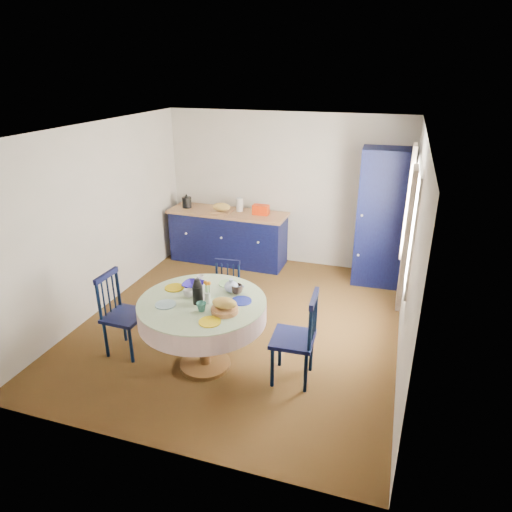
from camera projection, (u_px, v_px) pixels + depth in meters
The scene contains 17 objects.
floor at pixel (241, 323), 6.04m from camera, with size 4.50×4.50×0.00m, color black.
ceiling at pixel (238, 129), 5.07m from camera, with size 4.50×4.50×0.00m, color white.
wall_back at pixel (285, 190), 7.53m from camera, with size 4.00×0.02×2.50m, color beige.
wall_left at pixel (99, 219), 6.12m from camera, with size 0.02×4.50×2.50m, color beige.
wall_right at pixel (411, 253), 5.00m from camera, with size 0.02×4.50×2.50m, color beige.
window at pixel (410, 221), 5.17m from camera, with size 0.10×1.74×1.45m.
kitchen_counter at pixel (228, 236), 7.78m from camera, with size 2.02×0.67×1.14m.
pantry_cabinet at pixel (382, 218), 6.82m from camera, with size 0.75×0.55×2.08m.
dining_table at pixel (203, 311), 4.91m from camera, with size 1.38×1.38×1.12m.
chair_left at pixel (122, 313), 5.28m from camera, with size 0.44×0.46×0.99m.
chair_far at pixel (226, 292), 5.95m from camera, with size 0.40×0.39×0.83m.
chair_right at pixel (297, 337), 4.77m from camera, with size 0.46×0.48×1.04m.
mug_a at pixel (189, 293), 4.93m from camera, with size 0.11×0.11×0.09m, color silver.
mug_b at pixel (201, 307), 4.64m from camera, with size 0.10×0.10×0.09m, color #37786B.
mug_c at pixel (237, 289), 5.00m from camera, with size 0.13×0.13×0.10m, color black.
mug_d at pixel (200, 279), 5.26m from camera, with size 0.09×0.09×0.09m, color silver.
cobalt_bowl at pixel (193, 285), 5.14m from camera, with size 0.24×0.24×0.06m, color navy.
Camera 1 is at (1.78, -4.92, 3.16)m, focal length 32.00 mm.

